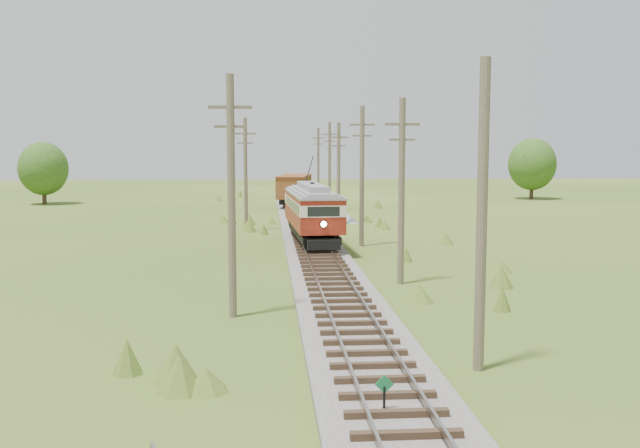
{
  "coord_description": "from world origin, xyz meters",
  "views": [
    {
      "loc": [
        -2.89,
        -14.42,
        6.32
      ],
      "look_at": [
        0.0,
        24.3,
        2.17
      ],
      "focal_mm": 40.0,
      "sensor_mm": 36.0,
      "label": 1
    }
  ],
  "objects": [
    {
      "name": "utility_pole_r_2",
      "position": [
        3.3,
        18.0,
        4.42
      ],
      "size": [
        1.6,
        0.3,
        8.6
      ],
      "color": "brown",
      "rests_on": "ground"
    },
    {
      "name": "utility_pole_r_4",
      "position": [
        3.0,
        44.0,
        4.32
      ],
      "size": [
        1.6,
        0.3,
        8.4
      ],
      "color": "brown",
      "rests_on": "ground"
    },
    {
      "name": "utility_pole_r_1",
      "position": [
        3.1,
        5.0,
        4.4
      ],
      "size": [
        0.3,
        0.3,
        8.8
      ],
      "color": "brown",
      "rests_on": "ground"
    },
    {
      "name": "railbed_main",
      "position": [
        0.0,
        34.0,
        0.19
      ],
      "size": [
        3.6,
        96.0,
        0.57
      ],
      "color": "#605B54",
      "rests_on": "ground"
    },
    {
      "name": "utility_pole_r_5",
      "position": [
        3.4,
        57.0,
        4.58
      ],
      "size": [
        1.6,
        0.3,
        8.9
      ],
      "color": "brown",
      "rests_on": "ground"
    },
    {
      "name": "utility_pole_r_6",
      "position": [
        3.2,
        70.0,
        4.47
      ],
      "size": [
        1.6,
        0.3,
        8.7
      ],
      "color": "brown",
      "rests_on": "ground"
    },
    {
      "name": "utility_pole_l_b",
      "position": [
        -4.5,
        40.0,
        4.42
      ],
      "size": [
        1.6,
        0.3,
        8.6
      ],
      "color": "brown",
      "rests_on": "ground"
    },
    {
      "name": "utility_pole_l_a",
      "position": [
        -4.2,
        12.0,
        4.63
      ],
      "size": [
        1.6,
        0.3,
        9.0
      ],
      "color": "brown",
      "rests_on": "ground"
    },
    {
      "name": "tree_mid_a",
      "position": [
        -28.0,
        68.0,
        4.02
      ],
      "size": [
        5.46,
        5.46,
        7.03
      ],
      "color": "#38281C",
      "rests_on": "ground"
    },
    {
      "name": "ground",
      "position": [
        0.0,
        0.0,
        0.0
      ],
      "size": [
        260.0,
        260.0,
        0.0
      ],
      "primitive_type": "plane",
      "color": "#375218",
      "rests_on": "ground"
    },
    {
      "name": "gravel_pile",
      "position": [
        3.24,
        46.23,
        0.6
      ],
      "size": [
        3.52,
        3.73,
        1.28
      ],
      "color": "gray",
      "rests_on": "ground"
    },
    {
      "name": "streetcar",
      "position": [
        0.0,
        30.95,
        2.49
      ],
      "size": [
        3.24,
        11.61,
        5.26
      ],
      "rotation": [
        0.0,
        0.0,
        0.05
      ],
      "color": "black",
      "rests_on": "ground"
    },
    {
      "name": "tree_mid_b",
      "position": [
        30.0,
        72.0,
        4.33
      ],
      "size": [
        5.88,
        5.88,
        7.57
      ],
      "color": "#38281C",
      "rests_on": "ground"
    },
    {
      "name": "gondola",
      "position": [
        0.0,
        60.41,
        2.15
      ],
      "size": [
        4.17,
        9.17,
        2.94
      ],
      "rotation": [
        0.0,
        0.0,
        -0.15
      ],
      "color": "black",
      "rests_on": "ground"
    },
    {
      "name": "utility_pole_r_3",
      "position": [
        3.2,
        31.0,
        4.63
      ],
      "size": [
        1.6,
        0.3,
        9.0
      ],
      "color": "brown",
      "rests_on": "ground"
    },
    {
      "name": "switch_marker",
      "position": [
        -0.2,
        1.5,
        0.63
      ],
      "size": [
        0.45,
        0.06,
        1.08
      ],
      "color": "black",
      "rests_on": "ground"
    }
  ]
}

